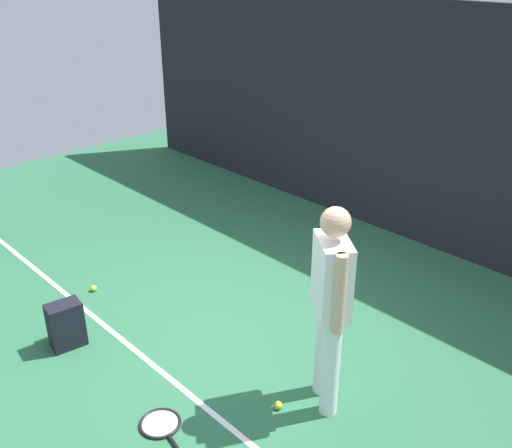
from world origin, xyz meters
TOP-DOWN VIEW (x-y plane):
  - ground_plane at (0.00, 0.00)m, footprint 12.00×12.00m
  - back_fence at (0.00, 3.00)m, footprint 10.00×0.10m
  - court_line at (0.00, -0.79)m, footprint 9.00×0.05m
  - tennis_player at (1.25, -0.04)m, footprint 0.45×0.42m
  - tennis_racket at (0.59, -1.16)m, footprint 0.63×0.38m
  - backpack at (-0.86, -1.18)m, footprint 0.31×0.33m
  - tennis_ball_by_fence at (1.06, -0.38)m, footprint 0.07×0.07m
  - tennis_ball_mid_court at (-1.51, -0.54)m, footprint 0.07×0.07m

SIDE VIEW (x-z plane):
  - ground_plane at x=0.00m, z-range 0.00..0.00m
  - court_line at x=0.00m, z-range 0.00..0.00m
  - tennis_racket at x=0.59m, z-range 0.00..0.03m
  - tennis_ball_by_fence at x=1.06m, z-range 0.00..0.07m
  - tennis_ball_mid_court at x=-1.51m, z-range 0.00..0.07m
  - backpack at x=-0.86m, z-range -0.01..0.43m
  - tennis_player at x=1.25m, z-range 0.12..1.82m
  - back_fence at x=0.00m, z-range 0.00..2.82m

